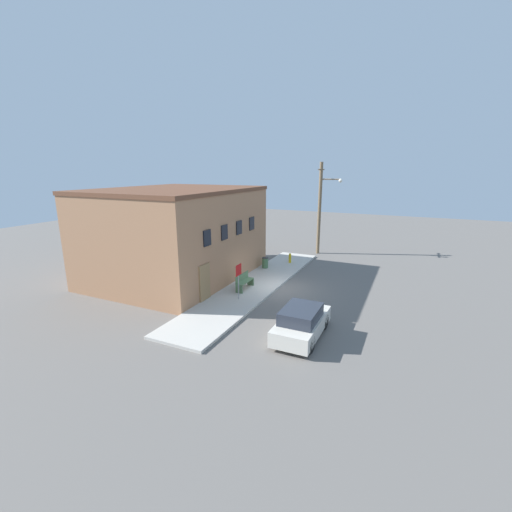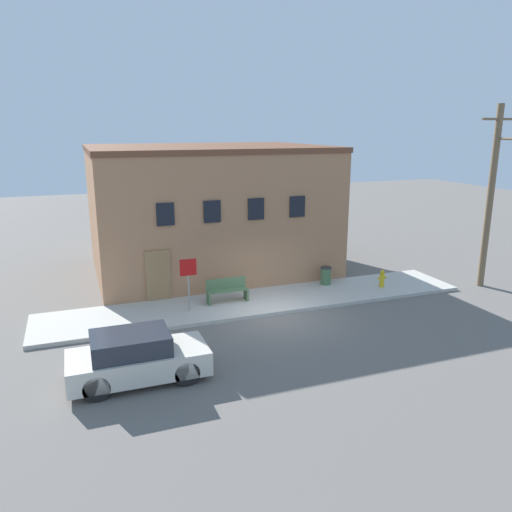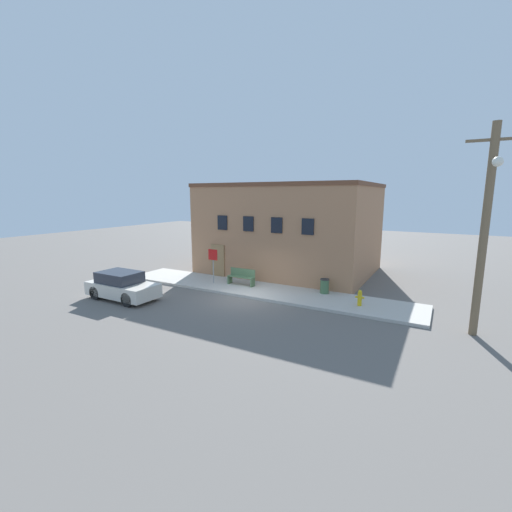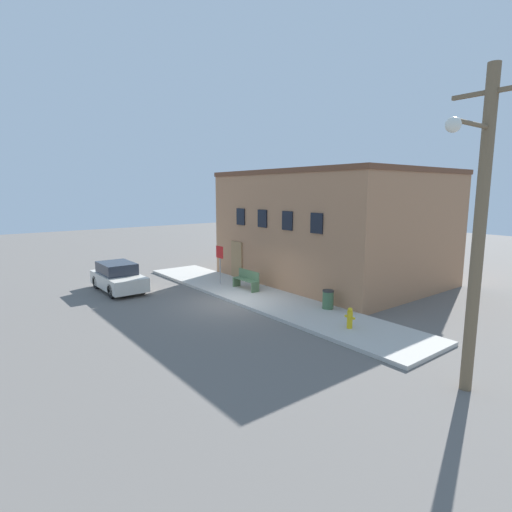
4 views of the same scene
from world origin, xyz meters
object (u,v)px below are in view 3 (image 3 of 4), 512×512
object	(u,v)px
fire_hydrant	(360,298)
parked_car	(122,286)
bench	(242,277)
trash_bin	(325,286)
stop_sign	(213,260)
utility_pole	(485,227)

from	to	relation	value
fire_hydrant	parked_car	size ratio (longest dim) A/B	0.20
fire_hydrant	bench	size ratio (longest dim) A/B	0.46
trash_bin	parked_car	size ratio (longest dim) A/B	0.20
bench	parked_car	distance (m)	6.53
trash_bin	parked_car	distance (m)	10.64
fire_hydrant	parked_car	distance (m)	11.98
stop_sign	bench	size ratio (longest dim) A/B	1.24
stop_sign	trash_bin	bearing A→B (deg)	10.40
stop_sign	parked_car	bearing A→B (deg)	-119.41
fire_hydrant	bench	world-z (taller)	bench
fire_hydrant	bench	distance (m)	6.94
utility_pole	trash_bin	bearing A→B (deg)	160.87
parked_car	fire_hydrant	bearing A→B (deg)	21.91
parked_car	stop_sign	bearing A→B (deg)	60.59
trash_bin	utility_pole	size ratio (longest dim) A/B	0.10
trash_bin	bench	bearing A→B (deg)	-171.99
parked_car	bench	bearing A→B (deg)	50.04
bench	trash_bin	distance (m)	4.85
fire_hydrant	stop_sign	bearing A→B (deg)	179.84
trash_bin	utility_pole	world-z (taller)	utility_pole
fire_hydrant	utility_pole	distance (m)	5.95
stop_sign	fire_hydrant	bearing A→B (deg)	-0.16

